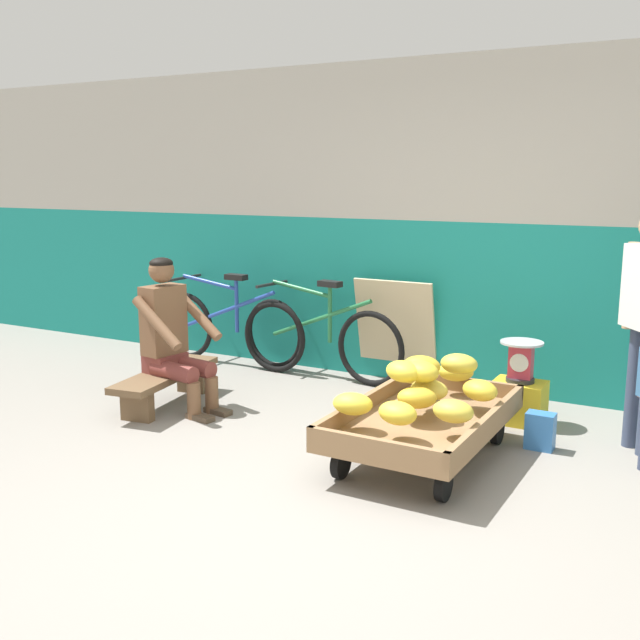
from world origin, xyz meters
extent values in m
plane|color=gray|center=(0.00, 0.00, 0.00)|extent=(80.00, 80.00, 0.00)
cube|color=#19847A|center=(0.00, 2.88, 0.69)|extent=(16.00, 0.30, 1.37)
cube|color=#A8A399|center=(0.00, 2.88, 2.02)|extent=(16.00, 0.30, 1.29)
cube|color=#8E6B47|center=(0.31, 1.09, 0.23)|extent=(0.86, 1.45, 0.05)
cube|color=#8E6B47|center=(-0.09, 1.10, 0.31)|extent=(0.06, 1.44, 0.10)
cube|color=#8E6B47|center=(0.71, 1.09, 0.31)|extent=(0.06, 1.44, 0.10)
cube|color=#8E6B47|center=(0.32, 1.79, 0.31)|extent=(0.84, 0.05, 0.10)
cube|color=#8E6B47|center=(0.30, 0.39, 0.31)|extent=(0.84, 0.05, 0.10)
cylinder|color=black|center=(0.00, 1.60, 0.09)|extent=(0.05, 0.18, 0.18)
cylinder|color=black|center=(0.63, 1.59, 0.09)|extent=(0.05, 0.18, 0.18)
cylinder|color=black|center=(-0.01, 0.59, 0.09)|extent=(0.05, 0.18, 0.18)
cylinder|color=black|center=(0.62, 0.59, 0.09)|extent=(0.05, 0.18, 0.18)
ellipsoid|color=gold|center=(0.57, 0.85, 0.42)|extent=(0.26, 0.20, 0.13)
ellipsoid|color=gold|center=(0.58, 1.33, 0.42)|extent=(0.29, 0.26, 0.13)
ellipsoid|color=gold|center=(0.29, 1.00, 0.42)|extent=(0.29, 0.27, 0.13)
ellipsoid|color=yellow|center=(0.31, 0.67, 0.42)|extent=(0.28, 0.24, 0.13)
ellipsoid|color=yellow|center=(0.05, 1.50, 0.42)|extent=(0.29, 0.26, 0.13)
ellipsoid|color=yellow|center=(0.30, 1.19, 0.42)|extent=(0.25, 0.20, 0.13)
ellipsoid|color=yellow|center=(0.30, 1.69, 0.42)|extent=(0.28, 0.24, 0.13)
ellipsoid|color=yellow|center=(0.01, 0.70, 0.42)|extent=(0.26, 0.21, 0.13)
ellipsoid|color=gold|center=(0.22, 1.27, 0.55)|extent=(0.25, 0.20, 0.13)
ellipsoid|color=gold|center=(0.27, 1.11, 0.56)|extent=(0.29, 0.26, 0.13)
ellipsoid|color=gold|center=(0.41, 1.42, 0.55)|extent=(0.24, 0.18, 0.13)
ellipsoid|color=yellow|center=(0.17, 1.06, 0.56)|extent=(0.29, 0.26, 0.13)
cube|color=brown|center=(-1.82, 1.19, 0.24)|extent=(0.45, 1.13, 0.05)
cube|color=brown|center=(-1.88, 1.57, 0.11)|extent=(0.25, 0.11, 0.22)
cube|color=brown|center=(-1.77, 0.81, 0.11)|extent=(0.25, 0.11, 0.22)
cylinder|color=brown|center=(-1.41, 1.22, 0.14)|extent=(0.10, 0.10, 0.27)
cube|color=#4C3D2D|center=(-1.35, 1.21, 0.02)|extent=(0.23, 0.12, 0.04)
cylinder|color=brown|center=(-1.61, 1.25, 0.32)|extent=(0.41, 0.19, 0.13)
cylinder|color=brown|center=(-1.44, 1.04, 0.14)|extent=(0.10, 0.10, 0.27)
cube|color=#4C3D2D|center=(-1.38, 1.04, 0.02)|extent=(0.23, 0.12, 0.04)
cylinder|color=brown|center=(-1.64, 1.07, 0.32)|extent=(0.41, 0.19, 0.13)
cube|color=brown|center=(-1.82, 1.19, 0.34)|extent=(0.26, 0.31, 0.14)
cube|color=brown|center=(-1.82, 1.19, 0.67)|extent=(0.23, 0.34, 0.52)
cylinder|color=brown|center=(-1.64, 1.37, 0.70)|extent=(0.48, 0.14, 0.36)
cylinder|color=brown|center=(-1.69, 0.97, 0.70)|extent=(0.48, 0.14, 0.36)
sphere|color=brown|center=(-1.82, 1.19, 1.05)|extent=(0.19, 0.19, 0.19)
ellipsoid|color=black|center=(-1.82, 1.19, 1.10)|extent=(0.17, 0.17, 0.09)
cube|color=gold|center=(0.64, 2.09, 0.15)|extent=(0.36, 0.28, 0.30)
cylinder|color=#28282D|center=(0.64, 2.09, 0.32)|extent=(0.20, 0.20, 0.03)
cube|color=#C6384C|center=(0.64, 2.09, 0.45)|extent=(0.16, 0.10, 0.24)
cylinder|color=white|center=(0.64, 2.04, 0.45)|extent=(0.13, 0.01, 0.13)
cylinder|color=#B2B5BA|center=(0.64, 2.09, 0.58)|extent=(0.30, 0.30, 0.01)
torus|color=black|center=(-2.65, 2.46, 0.32)|extent=(0.64, 0.07, 0.64)
torus|color=black|center=(-1.63, 2.43, 0.32)|extent=(0.64, 0.07, 0.64)
cylinder|color=#234299|center=(-2.14, 2.45, 0.52)|extent=(1.03, 0.06, 0.43)
cylinder|color=#234299|center=(-2.04, 2.44, 0.56)|extent=(0.04, 0.04, 0.48)
cylinder|color=#234299|center=(-2.34, 2.45, 0.76)|extent=(0.62, 0.05, 0.12)
cube|color=black|center=(-2.04, 2.44, 0.83)|extent=(0.20, 0.11, 0.05)
cylinder|color=black|center=(-2.65, 2.46, 0.78)|extent=(0.04, 0.48, 0.03)
torus|color=black|center=(-1.70, 2.55, 0.32)|extent=(0.64, 0.12, 0.64)
torus|color=black|center=(-0.68, 2.44, 0.32)|extent=(0.64, 0.12, 0.64)
cylinder|color=#236B3D|center=(-1.19, 2.49, 0.52)|extent=(1.03, 0.15, 0.43)
cylinder|color=#236B3D|center=(-1.09, 2.48, 0.56)|extent=(0.04, 0.04, 0.48)
cylinder|color=#236B3D|center=(-1.39, 2.51, 0.76)|extent=(0.61, 0.10, 0.12)
cube|color=black|center=(-1.09, 2.48, 0.83)|extent=(0.21, 0.12, 0.05)
cylinder|color=black|center=(-1.70, 2.55, 0.78)|extent=(0.08, 0.48, 0.03)
cube|color=#C6B289|center=(-0.56, 2.68, 0.44)|extent=(0.70, 0.22, 0.88)
cylinder|color=#38425B|center=(1.40, 1.97, 0.40)|extent=(0.10, 0.10, 0.80)
cylinder|color=tan|center=(1.32, 2.07, 1.04)|extent=(0.07, 0.07, 0.56)
cube|color=#3370B7|center=(0.90, 1.63, 0.12)|extent=(0.18, 0.12, 0.24)
camera|label=1|loc=(1.86, -3.07, 1.75)|focal=41.96mm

